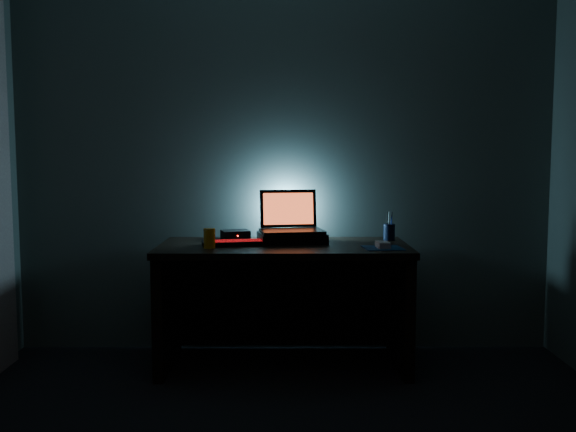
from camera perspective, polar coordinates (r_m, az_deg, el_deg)
The scene contains 10 objects.
room at distance 2.21m, azimuth -0.51°, elevation 4.36°, with size 3.50×4.00×2.50m.
desk at distance 3.96m, azimuth -0.37°, elevation -6.13°, with size 1.50×0.70×0.75m.
riser at distance 3.96m, azimuth 0.34°, elevation -1.92°, with size 0.40×0.30×0.06m, color black.
laptop at distance 4.00m, azimuth 0.21°, elevation -0.54°, with size 0.42×0.34×0.26m.
keyboard at distance 3.85m, azimuth -4.17°, elevation -2.37°, with size 0.48×0.23×0.03m.
mousepad at distance 3.75m, azimuth 8.43°, elevation -2.83°, with size 0.22×0.20×0.00m, color navy.
mouse at distance 3.75m, azimuth 8.43°, elevation -2.54°, with size 0.07×0.11×0.03m, color #A0A0A6.
pen_cup at distance 4.10m, azimuth 8.98°, elevation -1.42°, with size 0.07×0.07×0.10m, color black.
juice_glass at distance 3.74m, azimuth -7.00°, elevation -1.97°, with size 0.07×0.07×0.12m, color orange.
router at distance 4.12m, azimuth -4.71°, elevation -1.67°, with size 0.20×0.18×0.06m.
Camera 1 is at (0.01, -2.20, 1.30)m, focal length 40.00 mm.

